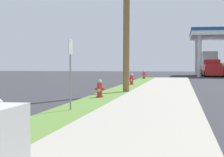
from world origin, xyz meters
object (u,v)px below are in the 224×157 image
Objects in this scene: street_sign_post at (70,60)px; truck_red_on_apron at (212,69)px; fire_hydrant_fourth at (144,75)px; fire_hydrant_second at (100,89)px; fire_hydrant_third at (131,80)px; truck_white_at_far_bay at (209,64)px.

street_sign_post is 0.39× the size of truck_red_on_apron.
street_sign_post is at bearing -89.73° from fire_hydrant_fourth.
fire_hydrant_second is at bearing -89.79° from fire_hydrant_fourth.
fire_hydrant_second is 10.89m from fire_hydrant_third.
fire_hydrant_third is at bearing -89.30° from fire_hydrant_fourth.
truck_red_on_apron is (6.78, 38.04, -0.72)m from street_sign_post.
street_sign_post is 0.33× the size of truck_white_at_far_bay.
street_sign_post is at bearing -89.46° from fire_hydrant_second.
truck_red_on_apron is (6.83, 33.16, 0.47)m from fire_hydrant_second.
street_sign_post reaches higher than truck_red_on_apron.
truck_white_at_far_bay reaches higher than fire_hydrant_third.
fire_hydrant_third is 0.35× the size of street_sign_post.
fire_hydrant_second is 1.00× the size of fire_hydrant_third.
fire_hydrant_third is 0.12× the size of truck_white_at_far_bay.
street_sign_post is at bearing -100.11° from truck_red_on_apron.
fire_hydrant_fourth is at bearing 90.70° from fire_hydrant_third.
fire_hydrant_fourth is at bearing 90.21° from fire_hydrant_second.
fire_hydrant_third is 1.00× the size of fire_hydrant_fourth.
truck_red_on_apron is (6.77, 22.27, 0.47)m from fire_hydrant_third.
truck_white_at_far_bay reaches higher than fire_hydrant_second.
fire_hydrant_fourth is 13.17m from truck_red_on_apron.
fire_hydrant_third is at bearing -103.01° from truck_white_at_far_bay.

